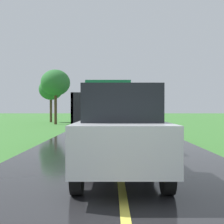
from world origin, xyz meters
TOP-DOWN VIEW (x-y plane):
  - banana_truck_near at (-0.36, 10.81)m, footprint 2.38×5.82m
  - banana_truck_far at (-0.23, 23.62)m, footprint 2.38×5.81m
  - roadside_tree_near_left at (-5.85, 26.58)m, footprint 2.91×2.91m
  - roadside_tree_mid_right at (-7.31, 31.23)m, footprint 2.78×2.78m
  - following_car at (-0.00, 3.87)m, footprint 1.74×4.10m

SIDE VIEW (x-z plane):
  - following_car at x=0.00m, z-range 0.11..2.03m
  - banana_truck_far at x=-0.23m, z-range 0.05..2.85m
  - banana_truck_near at x=-0.36m, z-range 0.07..2.87m
  - roadside_tree_mid_right at x=-7.31m, z-range 1.28..6.38m
  - roadside_tree_near_left at x=-5.85m, z-range 1.41..6.92m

